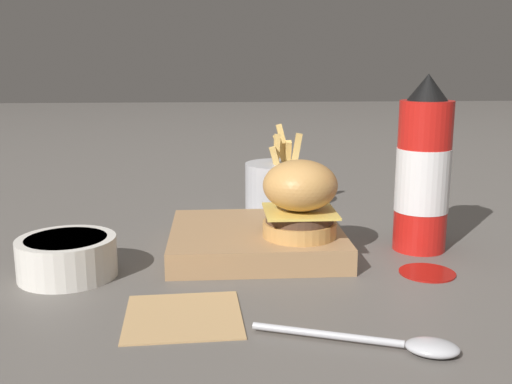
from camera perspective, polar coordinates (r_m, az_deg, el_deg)
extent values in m
plane|color=#5B5651|center=(0.76, 2.92, -7.21)|extent=(6.00, 6.00, 0.00)
cube|color=#A37A51|center=(0.81, 0.00, -4.56)|extent=(0.23, 0.21, 0.03)
cylinder|color=tan|center=(0.77, 4.16, -3.51)|extent=(0.10, 0.10, 0.02)
cylinder|color=#4C3323|center=(0.77, 4.18, -2.38)|extent=(0.09, 0.09, 0.01)
cube|color=#EAC656|center=(0.77, 4.19, -1.83)|extent=(0.09, 0.09, 0.00)
ellipsoid|color=tan|center=(0.76, 4.23, 0.64)|extent=(0.10, 0.10, 0.06)
cylinder|color=red|center=(0.83, 15.58, 1.41)|extent=(0.07, 0.07, 0.20)
cylinder|color=silver|center=(0.83, 15.57, 1.14)|extent=(0.07, 0.07, 0.09)
cone|color=black|center=(0.82, 16.07, 9.57)|extent=(0.05, 0.05, 0.03)
cylinder|color=#B7B7BC|center=(1.04, 2.06, 0.55)|extent=(0.11, 0.11, 0.08)
cube|color=#E5B760|center=(1.05, 2.81, 3.87)|extent=(0.03, 0.03, 0.10)
cube|color=#E5B760|center=(1.05, 2.58, 3.37)|extent=(0.04, 0.02, 0.08)
cube|color=#E5B760|center=(1.05, 3.05, 3.09)|extent=(0.01, 0.03, 0.07)
cube|color=#E5B760|center=(1.02, 1.99, 2.60)|extent=(0.03, 0.01, 0.06)
cube|color=#E5B760|center=(1.03, 1.93, 3.23)|extent=(0.01, 0.01, 0.08)
cube|color=#E5B760|center=(1.03, 3.75, 3.29)|extent=(0.02, 0.01, 0.08)
cylinder|color=silver|center=(0.75, -17.55, -5.93)|extent=(0.12, 0.12, 0.05)
cylinder|color=beige|center=(0.75, -17.65, -4.41)|extent=(0.10, 0.10, 0.01)
cylinder|color=#B2B2B7|center=(0.57, 6.72, -13.33)|extent=(0.13, 0.05, 0.01)
ellipsoid|color=#B2B2B7|center=(0.57, 16.44, -14.03)|extent=(0.06, 0.05, 0.01)
cylinder|color=#9E140F|center=(0.76, 15.99, -7.33)|extent=(0.07, 0.07, 0.00)
cube|color=tan|center=(0.62, -6.94, -11.59)|extent=(0.12, 0.12, 0.00)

